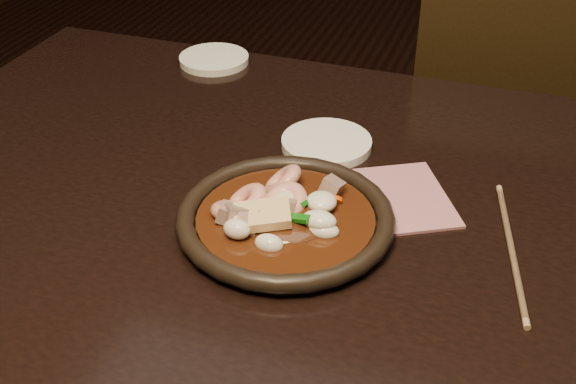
% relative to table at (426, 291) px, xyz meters
% --- Properties ---
extents(table, '(1.60, 0.90, 0.75)m').
position_rel_table_xyz_m(table, '(0.00, 0.00, 0.00)').
color(table, black).
rests_on(table, floor).
extents(chair, '(0.47, 0.47, 0.93)m').
position_rel_table_xyz_m(chair, '(0.08, 0.70, -0.17)').
color(chair, black).
rests_on(chair, floor).
extents(plate, '(0.27, 0.27, 0.03)m').
position_rel_table_xyz_m(plate, '(-0.17, -0.03, 0.09)').
color(plate, black).
rests_on(plate, table).
extents(stirfry, '(0.16, 0.16, 0.05)m').
position_rel_table_xyz_m(stirfry, '(-0.18, -0.03, 0.10)').
color(stirfry, '#331609').
rests_on(stirfry, plate).
extents(saucer_left, '(0.12, 0.12, 0.01)m').
position_rel_table_xyz_m(saucer_left, '(-0.46, 0.39, 0.08)').
color(saucer_left, white).
rests_on(saucer_left, table).
extents(saucer_right, '(0.13, 0.13, 0.01)m').
position_rel_table_xyz_m(saucer_right, '(-0.18, 0.17, 0.08)').
color(saucer_right, white).
rests_on(saucer_right, table).
extents(chopsticks, '(0.06, 0.26, 0.01)m').
position_rel_table_xyz_m(chopsticks, '(0.09, 0.01, 0.08)').
color(chopsticks, tan).
rests_on(chopsticks, table).
extents(napkin, '(0.20, 0.20, 0.00)m').
position_rel_table_xyz_m(napkin, '(-0.07, 0.07, 0.08)').
color(napkin, '#AA6874').
rests_on(napkin, table).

